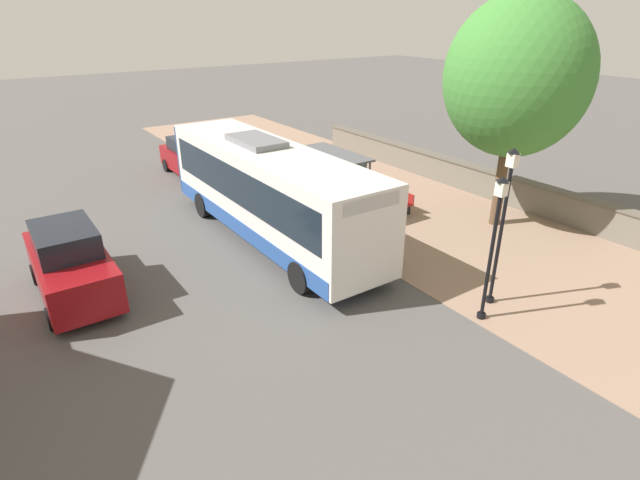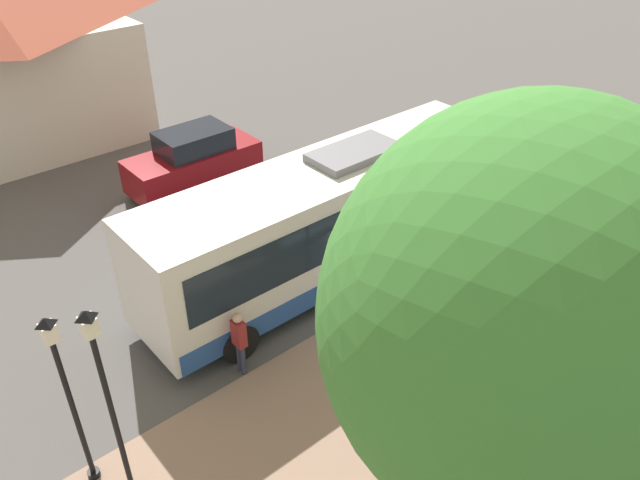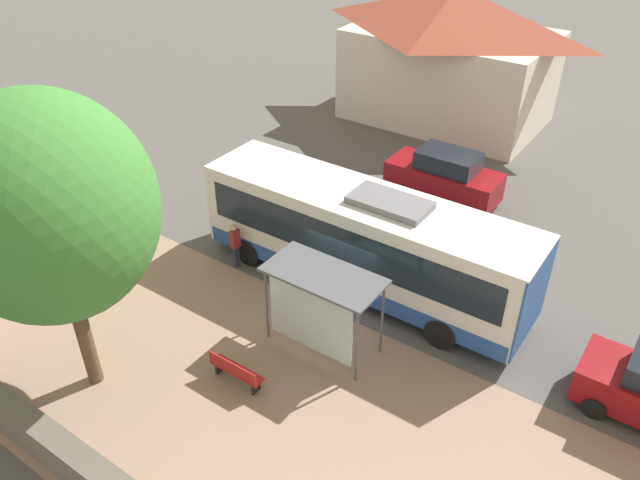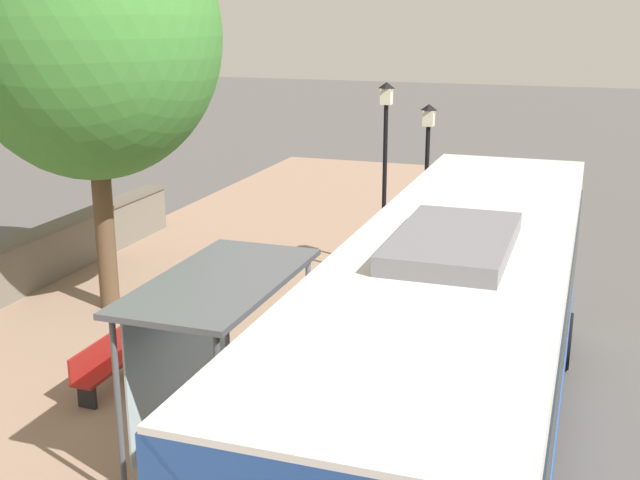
{
  "view_description": "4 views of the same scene",
  "coord_description": "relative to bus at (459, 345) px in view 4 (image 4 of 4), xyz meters",
  "views": [
    {
      "loc": [
        9.96,
        15.02,
        7.73
      ],
      "look_at": [
        1.63,
        2.97,
        0.99
      ],
      "focal_mm": 28.0,
      "sensor_mm": 36.0,
      "label": 1
    },
    {
      "loc": [
        -9.03,
        9.58,
        10.66
      ],
      "look_at": [
        0.62,
        1.36,
        2.26
      ],
      "focal_mm": 35.0,
      "sensor_mm": 36.0,
      "label": 2
    },
    {
      "loc": [
        -12.79,
        -8.34,
        13.06
      ],
      "look_at": [
        0.24,
        0.67,
        2.42
      ],
      "focal_mm": 35.0,
      "sensor_mm": 36.0,
      "label": 3
    },
    {
      "loc": [
        3.23,
        -9.78,
        6.1
      ],
      "look_at": [
        -1.03,
        2.6,
        2.33
      ],
      "focal_mm": 45.0,
      "sensor_mm": 36.0,
      "label": 4
    }
  ],
  "objects": [
    {
      "name": "ground_plane",
      "position": [
        -1.79,
        0.0,
        -1.87
      ],
      "size": [
        120.0,
        120.0,
        0.0
      ],
      "primitive_type": "plane",
      "color": "#514F4C",
      "rests_on": "ground"
    },
    {
      "name": "sidewalk_plaza",
      "position": [
        -6.29,
        0.0,
        -1.86
      ],
      "size": [
        9.0,
        44.0,
        0.02
      ],
      "color": "#937560",
      "rests_on": "ground"
    },
    {
      "name": "bus",
      "position": [
        0.0,
        0.0,
        0.0
      ],
      "size": [
        2.76,
        11.23,
        3.61
      ],
      "color": "silver",
      "rests_on": "ground"
    },
    {
      "name": "bus_shelter",
      "position": [
        -3.31,
        -0.56,
        0.3
      ],
      "size": [
        1.68,
        3.41,
        2.63
      ],
      "color": "#515459",
      "rests_on": "ground"
    },
    {
      "name": "pedestrian",
      "position": [
        -1.64,
        4.16,
        -0.83
      ],
      "size": [
        0.34,
        0.23,
        1.76
      ],
      "color": "#2D3347",
      "rests_on": "ground"
    },
    {
      "name": "bench",
      "position": [
        -5.83,
        0.55,
        -1.39
      ],
      "size": [
        0.4,
        1.67,
        0.88
      ],
      "color": "maroon",
      "rests_on": "ground"
    },
    {
      "name": "street_lamp_near",
      "position": [
        -2.98,
        7.59,
        0.83
      ],
      "size": [
        0.28,
        0.28,
        4.57
      ],
      "color": "black",
      "rests_on": "ground"
    },
    {
      "name": "street_lamp_far",
      "position": [
        -2.1,
        8.0,
        0.56
      ],
      "size": [
        0.28,
        0.28,
        4.08
      ],
      "color": "black",
      "rests_on": "ground"
    },
    {
      "name": "shade_tree",
      "position": [
        -7.98,
        3.89,
        3.74
      ],
      "size": [
        5.12,
        5.12,
        8.44
      ],
      "color": "brown",
      "rests_on": "ground"
    }
  ]
}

